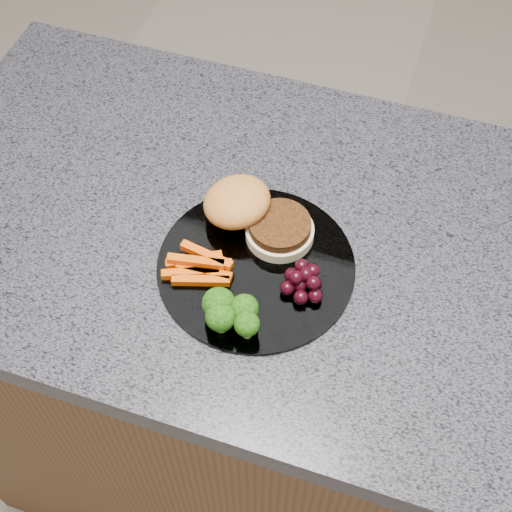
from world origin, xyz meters
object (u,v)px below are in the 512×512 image
Objects in this scene: grape_bunch at (304,281)px; burger at (252,214)px; plate at (256,266)px; island_cabinet at (303,390)px.

burger is at bearing 141.16° from grape_bunch.
grape_bunch is (0.07, -0.01, 0.02)m from plate.
grape_bunch reaches higher than island_cabinet.
burger reaches higher than grape_bunch.
grape_bunch is at bearing -31.40° from burger.
burger is 0.12m from grape_bunch.
island_cabinet is 20.74× the size of grape_bunch.
plate is (-0.07, -0.06, 0.47)m from island_cabinet.
burger reaches higher than plate.
island_cabinet is 0.50m from grape_bunch.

